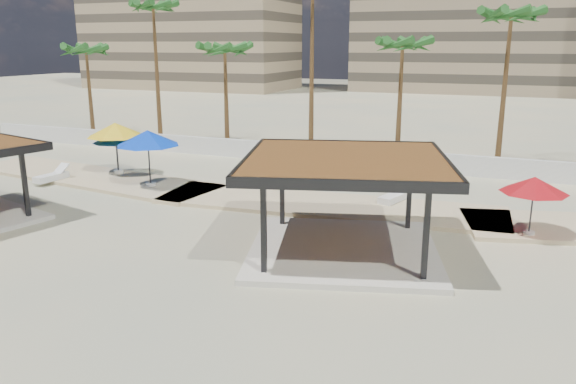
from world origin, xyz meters
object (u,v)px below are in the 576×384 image
(lounger_b, at_px, (394,197))
(pavilion_central, at_px, (345,196))
(lounger_a, at_px, (52,177))
(umbrella_c, at_px, (534,185))
(umbrella_a, at_px, (115,137))

(lounger_b, bearing_deg, pavilion_central, -166.03)
(pavilion_central, distance_m, lounger_b, 7.16)
(pavilion_central, relative_size, lounger_a, 4.17)
(lounger_a, bearing_deg, umbrella_c, -84.16)
(pavilion_central, distance_m, umbrella_a, 17.24)
(pavilion_central, height_order, lounger_b, pavilion_central)
(umbrella_c, bearing_deg, pavilion_central, -146.31)
(lounger_b, bearing_deg, umbrella_a, 106.14)
(pavilion_central, relative_size, umbrella_c, 3.24)
(pavilion_central, xyz_separation_m, lounger_a, (-17.59, 4.20, -1.74))
(umbrella_c, height_order, lounger_a, umbrella_c)
(umbrella_c, xyz_separation_m, lounger_a, (-23.81, 0.05, -1.77))
(lounger_a, bearing_deg, umbrella_a, -26.49)
(lounger_a, xyz_separation_m, lounger_b, (17.99, 2.73, -0.00))
(pavilion_central, height_order, umbrella_c, pavilion_central)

